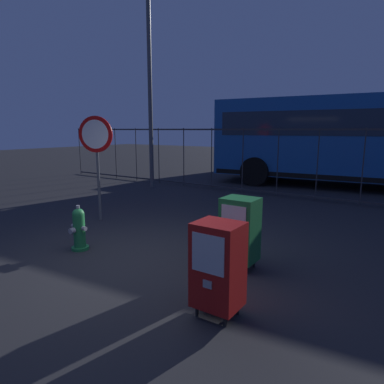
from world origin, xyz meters
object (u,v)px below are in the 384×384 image
newspaper_box_secondary (240,229)px  newspaper_box_primary (218,265)px  bus_near (378,137)px  street_light_near_left (149,33)px  stop_sign (96,146)px  fire_hydrant (79,229)px  bus_far (373,135)px

newspaper_box_secondary → newspaper_box_primary: bearing=-73.3°
bus_near → street_light_near_left: size_ratio=1.22×
stop_sign → bus_near: bearing=60.2°
fire_hydrant → stop_sign: bearing=129.6°
fire_hydrant → bus_far: (2.60, 13.60, 1.36)m
newspaper_box_primary → bus_near: bus_near is taller
stop_sign → bus_near: 8.93m
bus_far → bus_near: bearing=-79.9°
street_light_near_left → bus_far: bearing=55.7°
stop_sign → bus_far: 12.73m
stop_sign → street_light_near_left: street_light_near_left is taller
newspaper_box_secondary → stop_sign: stop_sign is taller
street_light_near_left → newspaper_box_secondary: bearing=-39.1°
newspaper_box_primary → street_light_near_left: (-5.94, 5.79, 4.39)m
newspaper_box_primary → street_light_near_left: bearing=135.7°
newspaper_box_primary → bus_near: bearing=87.9°
newspaper_box_secondary → stop_sign: 3.90m
stop_sign → bus_far: (3.80, 12.15, 0.11)m
fire_hydrant → bus_near: bearing=70.6°
newspaper_box_secondary → bus_far: bearing=89.5°
newspaper_box_primary → newspaper_box_secondary: size_ratio=1.00×
newspaper_box_primary → stop_sign: (-4.08, 1.92, 1.03)m
stop_sign → street_light_near_left: size_ratio=0.25×
bus_near → bus_far: same height
newspaper_box_primary → street_light_near_left: street_light_near_left is taller
fire_hydrant → street_light_near_left: street_light_near_left is taller
stop_sign → bus_near: (4.44, 7.75, 0.11)m
newspaper_box_secondary → bus_near: bearing=85.0°
newspaper_box_secondary → bus_near: 8.51m
bus_near → newspaper_box_secondary: bearing=-100.7°
newspaper_box_primary → bus_far: (-0.28, 14.06, 1.14)m
stop_sign → street_light_near_left: (-1.85, 3.87, 3.36)m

